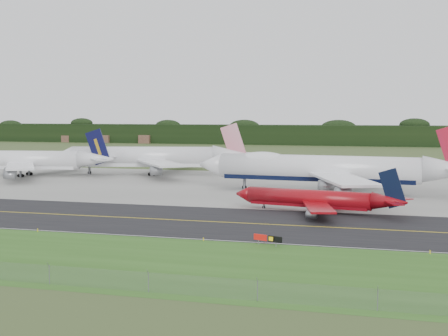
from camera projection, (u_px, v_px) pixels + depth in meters
ground at (217, 218)px, 114.88m from camera, size 600.00×600.00×0.00m
grass_verge at (144, 261)px, 81.24m from camera, size 400.00×30.00×0.01m
taxiway at (211, 222)px, 111.03m from camera, size 400.00×32.00×0.02m
apron at (270, 187)px, 163.89m from camera, size 400.00×78.00×0.01m
taxiway_centreline at (211, 221)px, 111.03m from camera, size 400.00×0.40×0.00m
taxiway_edge_line at (182, 238)px, 96.14m from camera, size 400.00×0.25×0.00m
perimeter_fence at (98, 278)px, 68.66m from camera, size 320.00×0.10×320.00m
horizon_treeline at (341, 136)px, 377.47m from camera, size 700.00×25.00×12.00m
jet_ba_747 at (327, 169)px, 150.74m from camera, size 68.12×56.27×17.12m
jet_red_737 at (318, 199)px, 121.00m from camera, size 34.42×27.69×9.33m
jet_navy_gold at (24, 161)px, 190.60m from camera, size 57.02×49.19×14.73m
jet_star_tail at (153, 157)px, 195.48m from camera, size 61.62×50.72×16.35m
taxiway_sign at (268, 238)px, 90.70m from camera, size 4.48×1.67×1.56m
edge_marker_left at (38, 230)px, 101.62m from camera, size 0.16×0.16×0.50m
edge_marker_center at (203, 239)px, 94.19m from camera, size 0.16×0.16×0.50m
edge_marker_right at (430, 252)px, 85.62m from camera, size 0.16×0.16×0.50m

